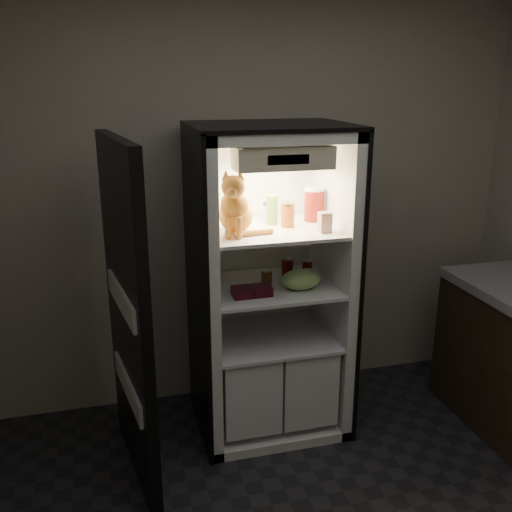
{
  "coord_description": "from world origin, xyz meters",
  "views": [
    {
      "loc": [
        -0.91,
        -1.72,
        2.12
      ],
      "look_at": [
        -0.09,
        1.32,
        1.13
      ],
      "focal_mm": 40.0,
      "sensor_mm": 36.0,
      "label": 1
    }
  ],
  "objects_px": {
    "soda_can_b": "(307,269)",
    "soda_can_a": "(287,268)",
    "parmesan_shaker": "(272,210)",
    "grape_bag": "(301,280)",
    "mayo_tub": "(270,211)",
    "berry_box_left": "(242,292)",
    "tabby_cat": "(235,209)",
    "salsa_jar": "(288,215)",
    "cream_carton": "(325,222)",
    "refrigerator": "(268,304)",
    "condiment_jar": "(267,277)",
    "pepper_jar": "(314,204)",
    "soda_can_c": "(308,279)",
    "berry_box_right": "(261,290)"
  },
  "relations": [
    {
      "from": "soda_can_b",
      "to": "soda_can_a",
      "type": "bearing_deg",
      "value": 164.99
    },
    {
      "from": "parmesan_shaker",
      "to": "grape_bag",
      "type": "distance_m",
      "value": 0.44
    },
    {
      "from": "mayo_tub",
      "to": "berry_box_left",
      "type": "distance_m",
      "value": 0.55
    },
    {
      "from": "tabby_cat",
      "to": "berry_box_left",
      "type": "distance_m",
      "value": 0.47
    },
    {
      "from": "salsa_jar",
      "to": "parmesan_shaker",
      "type": "bearing_deg",
      "value": 130.25
    },
    {
      "from": "tabby_cat",
      "to": "mayo_tub",
      "type": "xyz_separation_m",
      "value": [
        0.27,
        0.24,
        -0.08
      ]
    },
    {
      "from": "cream_carton",
      "to": "grape_bag",
      "type": "xyz_separation_m",
      "value": [
        -0.11,
        0.06,
        -0.35
      ]
    },
    {
      "from": "parmesan_shaker",
      "to": "salsa_jar",
      "type": "height_order",
      "value": "parmesan_shaker"
    },
    {
      "from": "soda_can_a",
      "to": "berry_box_left",
      "type": "relative_size",
      "value": 1.14
    },
    {
      "from": "refrigerator",
      "to": "tabby_cat",
      "type": "xyz_separation_m",
      "value": [
        -0.23,
        -0.14,
        0.64
      ]
    },
    {
      "from": "soda_can_b",
      "to": "refrigerator",
      "type": "bearing_deg",
      "value": 179.88
    },
    {
      "from": "tabby_cat",
      "to": "parmesan_shaker",
      "type": "height_order",
      "value": "tabby_cat"
    },
    {
      "from": "parmesan_shaker",
      "to": "condiment_jar",
      "type": "xyz_separation_m",
      "value": [
        -0.05,
        -0.06,
        -0.39
      ]
    },
    {
      "from": "cream_carton",
      "to": "pepper_jar",
      "type": "bearing_deg",
      "value": 82.46
    },
    {
      "from": "refrigerator",
      "to": "soda_can_b",
      "type": "bearing_deg",
      "value": -0.12
    },
    {
      "from": "pepper_jar",
      "to": "condiment_jar",
      "type": "distance_m",
      "value": 0.52
    },
    {
      "from": "refrigerator",
      "to": "tabby_cat",
      "type": "relative_size",
      "value": 5.03
    },
    {
      "from": "soda_can_c",
      "to": "berry_box_right",
      "type": "relative_size",
      "value": 1.02
    },
    {
      "from": "tabby_cat",
      "to": "cream_carton",
      "type": "distance_m",
      "value": 0.5
    },
    {
      "from": "pepper_jar",
      "to": "berry_box_left",
      "type": "relative_size",
      "value": 1.84
    },
    {
      "from": "mayo_tub",
      "to": "soda_can_c",
      "type": "distance_m",
      "value": 0.47
    },
    {
      "from": "pepper_jar",
      "to": "cream_carton",
      "type": "relative_size",
      "value": 1.78
    },
    {
      "from": "tabby_cat",
      "to": "cream_carton",
      "type": "height_order",
      "value": "tabby_cat"
    },
    {
      "from": "soda_can_c",
      "to": "grape_bag",
      "type": "height_order",
      "value": "grape_bag"
    },
    {
      "from": "parmesan_shaker",
      "to": "cream_carton",
      "type": "distance_m",
      "value": 0.34
    },
    {
      "from": "soda_can_b",
      "to": "berry_box_right",
      "type": "distance_m",
      "value": 0.4
    },
    {
      "from": "parmesan_shaker",
      "to": "soda_can_a",
      "type": "distance_m",
      "value": 0.39
    },
    {
      "from": "tabby_cat",
      "to": "mayo_tub",
      "type": "distance_m",
      "value": 0.37
    },
    {
      "from": "soda_can_a",
      "to": "berry_box_left",
      "type": "xyz_separation_m",
      "value": [
        -0.34,
        -0.24,
        -0.03
      ]
    },
    {
      "from": "grape_bag",
      "to": "berry_box_right",
      "type": "height_order",
      "value": "grape_bag"
    },
    {
      "from": "berry_box_left",
      "to": "soda_can_a",
      "type": "bearing_deg",
      "value": 34.58
    },
    {
      "from": "soda_can_c",
      "to": "condiment_jar",
      "type": "xyz_separation_m",
      "value": [
        -0.22,
        0.12,
        -0.01
      ]
    },
    {
      "from": "berry_box_left",
      "to": "berry_box_right",
      "type": "distance_m",
      "value": 0.11
    },
    {
      "from": "salsa_jar",
      "to": "condiment_jar",
      "type": "height_order",
      "value": "salsa_jar"
    },
    {
      "from": "mayo_tub",
      "to": "pepper_jar",
      "type": "distance_m",
      "value": 0.27
    },
    {
      "from": "refrigerator",
      "to": "berry_box_right",
      "type": "distance_m",
      "value": 0.29
    },
    {
      "from": "refrigerator",
      "to": "condiment_jar",
      "type": "height_order",
      "value": "refrigerator"
    },
    {
      "from": "refrigerator",
      "to": "berry_box_left",
      "type": "bearing_deg",
      "value": -135.49
    },
    {
      "from": "cream_carton",
      "to": "soda_can_c",
      "type": "bearing_deg",
      "value": 133.35
    },
    {
      "from": "pepper_jar",
      "to": "cream_carton",
      "type": "height_order",
      "value": "pepper_jar"
    },
    {
      "from": "tabby_cat",
      "to": "soda_can_c",
      "type": "height_order",
      "value": "tabby_cat"
    },
    {
      "from": "soda_can_c",
      "to": "berry_box_right",
      "type": "bearing_deg",
      "value": -172.35
    },
    {
      "from": "pepper_jar",
      "to": "soda_can_c",
      "type": "relative_size",
      "value": 1.82
    },
    {
      "from": "pepper_jar",
      "to": "soda_can_c",
      "type": "height_order",
      "value": "pepper_jar"
    },
    {
      "from": "soda_can_c",
      "to": "tabby_cat",
      "type": "bearing_deg",
      "value": 176.49
    },
    {
      "from": "salsa_jar",
      "to": "cream_carton",
      "type": "bearing_deg",
      "value": -45.79
    },
    {
      "from": "salsa_jar",
      "to": "soda_can_a",
      "type": "relative_size",
      "value": 1.14
    },
    {
      "from": "cream_carton",
      "to": "soda_can_a",
      "type": "xyz_separation_m",
      "value": [
        -0.13,
        0.26,
        -0.34
      ]
    },
    {
      "from": "parmesan_shaker",
      "to": "mayo_tub",
      "type": "xyz_separation_m",
      "value": [
        0.01,
        0.08,
        -0.03
      ]
    },
    {
      "from": "salsa_jar",
      "to": "cream_carton",
      "type": "relative_size",
      "value": 1.25
    }
  ]
}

